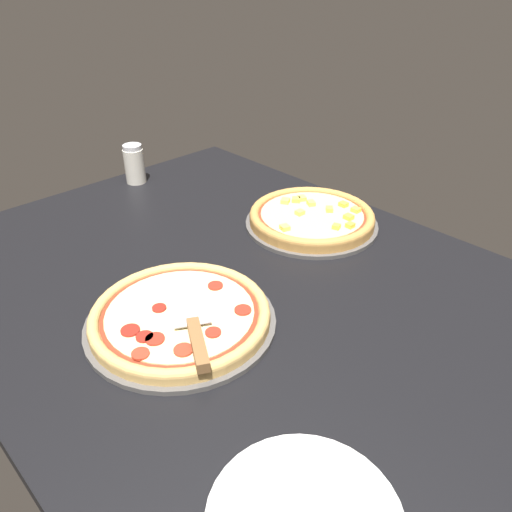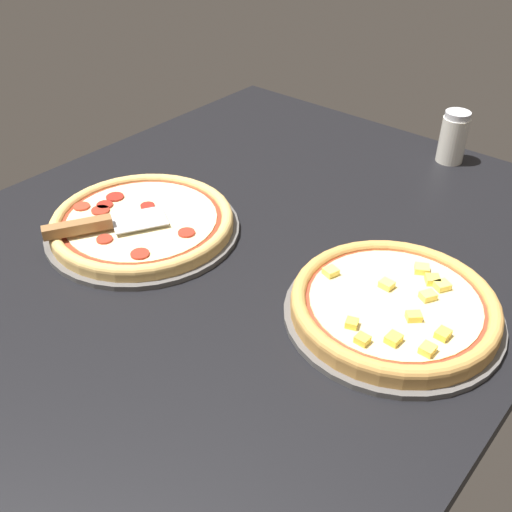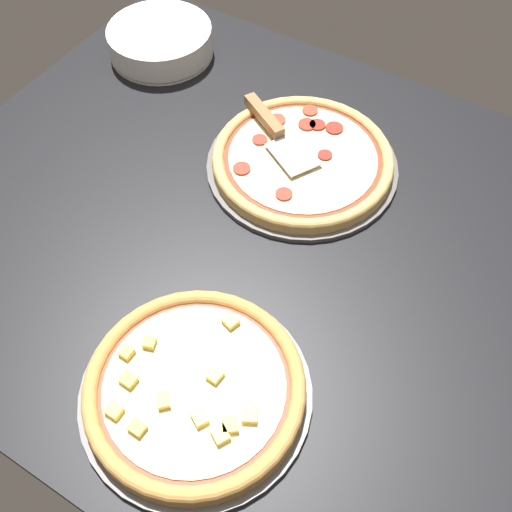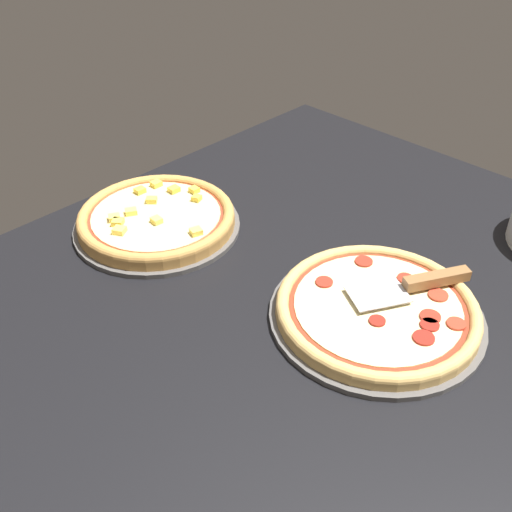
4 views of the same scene
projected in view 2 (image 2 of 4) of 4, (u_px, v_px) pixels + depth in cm
name	position (u px, v px, depth cm)	size (l,w,h in cm)	color
ground_plane	(230.00, 260.00, 109.00)	(135.61, 104.45, 3.60)	black
pizza_pan_front	(143.00, 229.00, 113.23)	(36.42, 36.42, 1.00)	#565451
pizza_front	(142.00, 221.00, 112.18)	(34.23, 34.23, 2.67)	#DBAD60
pizza_pan_back	(392.00, 314.00, 93.47)	(34.11, 34.11, 1.00)	#565451
pizza_back	(394.00, 304.00, 92.20)	(32.07, 32.07, 3.57)	#C68E47
serving_spatula	(92.00, 225.00, 107.00)	(21.27, 14.65, 2.00)	#B7B7BC
parmesan_shaker	(453.00, 137.00, 134.12)	(6.04, 6.04, 11.78)	silver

